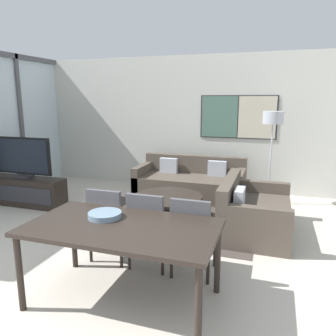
{
  "coord_description": "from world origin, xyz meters",
  "views": [
    {
      "loc": [
        1.6,
        -1.75,
        1.91
      ],
      "look_at": [
        0.18,
        2.55,
        0.95
      ],
      "focal_mm": 35.0,
      "sensor_mm": 36.0,
      "label": 1
    }
  ],
  "objects_px": {
    "sofa_side": "(250,214)",
    "floor_lamp": "(273,125)",
    "fruit_bowl": "(105,214)",
    "tv_console": "(24,191)",
    "coffee_table": "(168,202)",
    "dining_chair_left": "(110,220)",
    "television": "(21,158)",
    "sofa_main": "(191,183)",
    "dining_chair_right": "(193,233)",
    "dining_table": "(122,233)",
    "dining_chair_centre": "(149,226)"
  },
  "relations": [
    {
      "from": "coffee_table",
      "to": "floor_lamp",
      "type": "xyz_separation_m",
      "value": [
        1.49,
        1.41,
        1.15
      ]
    },
    {
      "from": "fruit_bowl",
      "to": "coffee_table",
      "type": "bearing_deg",
      "value": 90.29
    },
    {
      "from": "sofa_main",
      "to": "fruit_bowl",
      "type": "bearing_deg",
      "value": -89.83
    },
    {
      "from": "tv_console",
      "to": "dining_chair_right",
      "type": "bearing_deg",
      "value": -22.21
    },
    {
      "from": "sofa_main",
      "to": "floor_lamp",
      "type": "relative_size",
      "value": 1.24
    },
    {
      "from": "floor_lamp",
      "to": "dining_chair_centre",
      "type": "bearing_deg",
      "value": -113.2
    },
    {
      "from": "coffee_table",
      "to": "floor_lamp",
      "type": "height_order",
      "value": "floor_lamp"
    },
    {
      "from": "dining_table",
      "to": "dining_chair_right",
      "type": "relative_size",
      "value": 1.96
    },
    {
      "from": "dining_chair_centre",
      "to": "floor_lamp",
      "type": "distance_m",
      "value": 3.27
    },
    {
      "from": "dining_table",
      "to": "fruit_bowl",
      "type": "xyz_separation_m",
      "value": [
        -0.25,
        0.13,
        0.1
      ]
    },
    {
      "from": "sofa_side",
      "to": "coffee_table",
      "type": "relative_size",
      "value": 1.38
    },
    {
      "from": "television",
      "to": "tv_console",
      "type": "bearing_deg",
      "value": -90.0
    },
    {
      "from": "dining_chair_right",
      "to": "sofa_side",
      "type": "bearing_deg",
      "value": 71.08
    },
    {
      "from": "tv_console",
      "to": "sofa_side",
      "type": "height_order",
      "value": "sofa_side"
    },
    {
      "from": "sofa_main",
      "to": "coffee_table",
      "type": "relative_size",
      "value": 1.93
    },
    {
      "from": "sofa_side",
      "to": "dining_chair_right",
      "type": "xyz_separation_m",
      "value": [
        -0.5,
        -1.47,
        0.24
      ]
    },
    {
      "from": "sofa_side",
      "to": "coffee_table",
      "type": "distance_m",
      "value": 1.27
    },
    {
      "from": "sofa_side",
      "to": "floor_lamp",
      "type": "xyz_separation_m",
      "value": [
        0.22,
        1.43,
        1.19
      ]
    },
    {
      "from": "tv_console",
      "to": "fruit_bowl",
      "type": "xyz_separation_m",
      "value": [
        2.76,
        -1.96,
        0.54
      ]
    },
    {
      "from": "sofa_main",
      "to": "fruit_bowl",
      "type": "xyz_separation_m",
      "value": [
        0.01,
        -3.45,
        0.54
      ]
    },
    {
      "from": "tv_console",
      "to": "fruit_bowl",
      "type": "bearing_deg",
      "value": -35.33
    },
    {
      "from": "sofa_main",
      "to": "dining_chair_right",
      "type": "xyz_separation_m",
      "value": [
        0.77,
        -2.93,
        0.24
      ]
    },
    {
      "from": "television",
      "to": "sofa_side",
      "type": "xyz_separation_m",
      "value": [
        4.02,
        0.03,
        -0.62
      ]
    },
    {
      "from": "sofa_side",
      "to": "dining_chair_right",
      "type": "height_order",
      "value": "dining_chair_right"
    },
    {
      "from": "dining_table",
      "to": "fruit_bowl",
      "type": "height_order",
      "value": "fruit_bowl"
    },
    {
      "from": "dining_chair_centre",
      "to": "dining_chair_right",
      "type": "xyz_separation_m",
      "value": [
        0.51,
        -0.02,
        0.0
      ]
    },
    {
      "from": "dining_chair_left",
      "to": "floor_lamp",
      "type": "height_order",
      "value": "floor_lamp"
    },
    {
      "from": "sofa_main",
      "to": "fruit_bowl",
      "type": "height_order",
      "value": "fruit_bowl"
    },
    {
      "from": "dining_table",
      "to": "dining_chair_left",
      "type": "bearing_deg",
      "value": 126.23
    },
    {
      "from": "dining_chair_centre",
      "to": "dining_chair_right",
      "type": "height_order",
      "value": "same"
    },
    {
      "from": "floor_lamp",
      "to": "sofa_side",
      "type": "bearing_deg",
      "value": -98.72
    },
    {
      "from": "fruit_bowl",
      "to": "tv_console",
      "type": "bearing_deg",
      "value": 144.67
    },
    {
      "from": "coffee_table",
      "to": "dining_table",
      "type": "relative_size",
      "value": 0.61
    },
    {
      "from": "dining_chair_right",
      "to": "sofa_main",
      "type": "bearing_deg",
      "value": 104.68
    },
    {
      "from": "dining_table",
      "to": "fruit_bowl",
      "type": "distance_m",
      "value": 0.3
    },
    {
      "from": "sofa_main",
      "to": "sofa_side",
      "type": "xyz_separation_m",
      "value": [
        1.27,
        -1.46,
        -0.0
      ]
    },
    {
      "from": "coffee_table",
      "to": "fruit_bowl",
      "type": "relative_size",
      "value": 3.31
    },
    {
      "from": "dining_chair_centre",
      "to": "dining_table",
      "type": "bearing_deg",
      "value": -90.0
    },
    {
      "from": "television",
      "to": "fruit_bowl",
      "type": "relative_size",
      "value": 3.77
    },
    {
      "from": "fruit_bowl",
      "to": "floor_lamp",
      "type": "height_order",
      "value": "floor_lamp"
    },
    {
      "from": "sofa_main",
      "to": "dining_chair_centre",
      "type": "relative_size",
      "value": 2.32
    },
    {
      "from": "coffee_table",
      "to": "fruit_bowl",
      "type": "bearing_deg",
      "value": -89.71
    },
    {
      "from": "coffee_table",
      "to": "dining_chair_centre",
      "type": "relative_size",
      "value": 1.2
    },
    {
      "from": "sofa_main",
      "to": "dining_chair_centre",
      "type": "distance_m",
      "value": 2.92
    },
    {
      "from": "television",
      "to": "fruit_bowl",
      "type": "height_order",
      "value": "television"
    },
    {
      "from": "television",
      "to": "dining_chair_left",
      "type": "height_order",
      "value": "television"
    },
    {
      "from": "tv_console",
      "to": "floor_lamp",
      "type": "height_order",
      "value": "floor_lamp"
    },
    {
      "from": "dining_chair_right",
      "to": "tv_console",
      "type": "bearing_deg",
      "value": 157.79
    },
    {
      "from": "coffee_table",
      "to": "dining_table",
      "type": "height_order",
      "value": "dining_table"
    },
    {
      "from": "coffee_table",
      "to": "dining_chair_left",
      "type": "height_order",
      "value": "dining_chair_left"
    }
  ]
}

